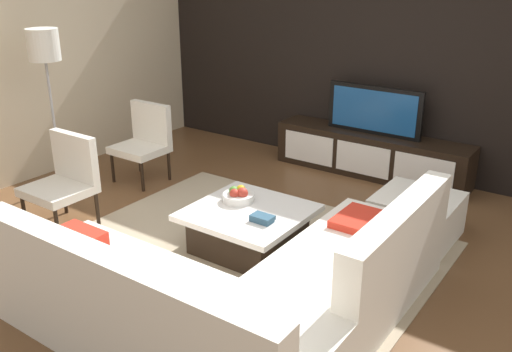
{
  "coord_description": "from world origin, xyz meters",
  "views": [
    {
      "loc": [
        2.41,
        -3.37,
        2.36
      ],
      "look_at": [
        -0.21,
        0.37,
        0.58
      ],
      "focal_mm": 38.93,
      "sensor_mm": 36.0,
      "label": 1
    }
  ],
  "objects_px": {
    "ottoman": "(416,217)",
    "book_stack": "(262,218)",
    "accent_chair_near": "(66,176)",
    "fruit_bowl": "(239,195)",
    "sectional_couch": "(242,293)",
    "coffee_table": "(249,229)",
    "floor_lamp": "(45,55)",
    "media_console": "(371,154)",
    "television": "(374,110)",
    "accent_chair_far": "(145,138)"
  },
  "relations": [
    {
      "from": "book_stack",
      "to": "fruit_bowl",
      "type": "bearing_deg",
      "value": 151.28
    },
    {
      "from": "floor_lamp",
      "to": "accent_chair_far",
      "type": "bearing_deg",
      "value": 53.31
    },
    {
      "from": "accent_chair_near",
      "to": "floor_lamp",
      "type": "xyz_separation_m",
      "value": [
        -0.82,
        0.51,
        0.97
      ]
    },
    {
      "from": "ottoman",
      "to": "book_stack",
      "type": "height_order",
      "value": "book_stack"
    },
    {
      "from": "accent_chair_near",
      "to": "coffee_table",
      "type": "bearing_deg",
      "value": 23.94
    },
    {
      "from": "coffee_table",
      "to": "floor_lamp",
      "type": "height_order",
      "value": "floor_lamp"
    },
    {
      "from": "sectional_couch",
      "to": "accent_chair_near",
      "type": "bearing_deg",
      "value": 170.81
    },
    {
      "from": "accent_chair_near",
      "to": "accent_chair_far",
      "type": "distance_m",
      "value": 1.29
    },
    {
      "from": "ottoman",
      "to": "accent_chair_far",
      "type": "height_order",
      "value": "accent_chair_far"
    },
    {
      "from": "accent_chair_near",
      "to": "television",
      "type": "bearing_deg",
      "value": 63.49
    },
    {
      "from": "media_console",
      "to": "television",
      "type": "distance_m",
      "value": 0.52
    },
    {
      "from": "accent_chair_far",
      "to": "accent_chair_near",
      "type": "bearing_deg",
      "value": -67.28
    },
    {
      "from": "accent_chair_near",
      "to": "book_stack",
      "type": "relative_size",
      "value": 4.7
    },
    {
      "from": "television",
      "to": "coffee_table",
      "type": "xyz_separation_m",
      "value": [
        -0.1,
        -2.3,
        -0.57
      ]
    },
    {
      "from": "fruit_bowl",
      "to": "accent_chair_far",
      "type": "relative_size",
      "value": 0.32
    },
    {
      "from": "coffee_table",
      "to": "accent_chair_near",
      "type": "height_order",
      "value": "accent_chair_near"
    },
    {
      "from": "floor_lamp",
      "to": "fruit_bowl",
      "type": "distance_m",
      "value": 2.55
    },
    {
      "from": "ottoman",
      "to": "television",
      "type": "bearing_deg",
      "value": 129.06
    },
    {
      "from": "television",
      "to": "accent_chair_near",
      "type": "relative_size",
      "value": 1.29
    },
    {
      "from": "ottoman",
      "to": "book_stack",
      "type": "xyz_separation_m",
      "value": [
        -0.87,
        -1.19,
        0.21
      ]
    },
    {
      "from": "media_console",
      "to": "sectional_couch",
      "type": "relative_size",
      "value": 0.94
    },
    {
      "from": "television",
      "to": "floor_lamp",
      "type": "bearing_deg",
      "value": -137.98
    },
    {
      "from": "sectional_couch",
      "to": "coffee_table",
      "type": "height_order",
      "value": "sectional_couch"
    },
    {
      "from": "floor_lamp",
      "to": "accent_chair_far",
      "type": "relative_size",
      "value": 1.98
    },
    {
      "from": "coffee_table",
      "to": "accent_chair_far",
      "type": "distance_m",
      "value": 2.09
    },
    {
      "from": "ottoman",
      "to": "book_stack",
      "type": "bearing_deg",
      "value": -126.19
    },
    {
      "from": "media_console",
      "to": "ottoman",
      "type": "bearing_deg",
      "value": -50.93
    },
    {
      "from": "fruit_bowl",
      "to": "ottoman",
      "type": "bearing_deg",
      "value": 37.25
    },
    {
      "from": "media_console",
      "to": "ottoman",
      "type": "xyz_separation_m",
      "value": [
        1.0,
        -1.23,
        -0.05
      ]
    },
    {
      "from": "media_console",
      "to": "television",
      "type": "relative_size",
      "value": 2.05
    },
    {
      "from": "accent_chair_near",
      "to": "fruit_bowl",
      "type": "relative_size",
      "value": 3.11
    },
    {
      "from": "television",
      "to": "floor_lamp",
      "type": "height_order",
      "value": "floor_lamp"
    },
    {
      "from": "media_console",
      "to": "accent_chair_near",
      "type": "relative_size",
      "value": 2.63
    },
    {
      "from": "sectional_couch",
      "to": "floor_lamp",
      "type": "bearing_deg",
      "value": 164.22
    },
    {
      "from": "accent_chair_near",
      "to": "fruit_bowl",
      "type": "bearing_deg",
      "value": 29.16
    },
    {
      "from": "media_console",
      "to": "television",
      "type": "height_order",
      "value": "television"
    },
    {
      "from": "coffee_table",
      "to": "fruit_bowl",
      "type": "height_order",
      "value": "fruit_bowl"
    },
    {
      "from": "media_console",
      "to": "accent_chair_near",
      "type": "bearing_deg",
      "value": -122.07
    },
    {
      "from": "coffee_table",
      "to": "floor_lamp",
      "type": "bearing_deg",
      "value": -178.81
    },
    {
      "from": "accent_chair_near",
      "to": "fruit_bowl",
      "type": "height_order",
      "value": "accent_chair_near"
    },
    {
      "from": "media_console",
      "to": "sectional_couch",
      "type": "height_order",
      "value": "sectional_couch"
    },
    {
      "from": "fruit_bowl",
      "to": "book_stack",
      "type": "distance_m",
      "value": 0.46
    },
    {
      "from": "television",
      "to": "accent_chair_far",
      "type": "xyz_separation_m",
      "value": [
        -2.05,
        -1.6,
        -0.28
      ]
    },
    {
      "from": "floor_lamp",
      "to": "ottoman",
      "type": "relative_size",
      "value": 2.46
    },
    {
      "from": "sectional_couch",
      "to": "accent_chair_near",
      "type": "height_order",
      "value": "accent_chair_near"
    },
    {
      "from": "coffee_table",
      "to": "accent_chair_near",
      "type": "distance_m",
      "value": 1.81
    },
    {
      "from": "media_console",
      "to": "coffee_table",
      "type": "bearing_deg",
      "value": -92.49
    },
    {
      "from": "coffee_table",
      "to": "book_stack",
      "type": "bearing_deg",
      "value": -28.57
    },
    {
      "from": "ottoman",
      "to": "media_console",
      "type": "bearing_deg",
      "value": 129.07
    },
    {
      "from": "floor_lamp",
      "to": "book_stack",
      "type": "xyz_separation_m",
      "value": [
        2.73,
        -0.07,
        -1.05
      ]
    }
  ]
}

